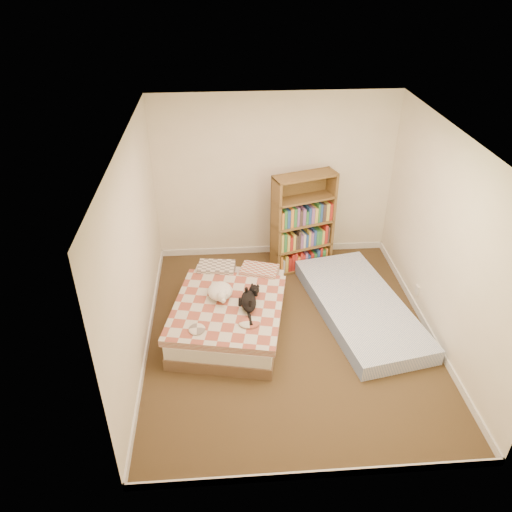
{
  "coord_description": "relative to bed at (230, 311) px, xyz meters",
  "views": [
    {
      "loc": [
        -0.77,
        -4.74,
        4.13
      ],
      "look_at": [
        -0.39,
        0.3,
        0.99
      ],
      "focal_mm": 35.0,
      "sensor_mm": 36.0,
      "label": 1
    }
  ],
  "objects": [
    {
      "name": "bookshelf",
      "position": [
        1.1,
        1.32,
        0.33
      ],
      "size": [
        0.98,
        0.56,
        1.49
      ],
      "rotation": [
        0.0,
        0.0,
        0.31
      ],
      "color": "brown",
      "rests_on": "room"
    },
    {
      "name": "floor_mattress",
      "position": [
        1.71,
        0.1,
        -0.11
      ],
      "size": [
        1.43,
        2.43,
        0.2
      ],
      "primitive_type": "cube",
      "rotation": [
        0.0,
        0.0,
        0.19
      ],
      "color": "#7B96CE",
      "rests_on": "room"
    },
    {
      "name": "black_cat",
      "position": [
        0.23,
        -0.15,
        0.28
      ],
      "size": [
        0.33,
        0.7,
        0.16
      ],
      "rotation": [
        0.0,
        0.0,
        -0.38
      ],
      "color": "black",
      "rests_on": "bed"
    },
    {
      "name": "room",
      "position": [
        0.73,
        -0.25,
        0.98
      ],
      "size": [
        3.51,
        4.01,
        2.51
      ],
      "color": "#45361D",
      "rests_on": "ground"
    },
    {
      "name": "bed",
      "position": [
        0.0,
        0.0,
        0.0
      ],
      "size": [
        1.57,
        1.99,
        0.47
      ],
      "rotation": [
        0.0,
        0.0,
        -0.2
      ],
      "color": "brown",
      "rests_on": "room"
    },
    {
      "name": "white_dog",
      "position": [
        -0.1,
        0.02,
        0.3
      ],
      "size": [
        0.45,
        0.46,
        0.17
      ],
      "rotation": [
        0.0,
        0.0,
        -0.59
      ],
      "color": "white",
      "rests_on": "bed"
    }
  ]
}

